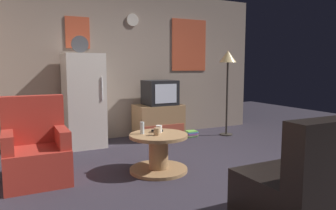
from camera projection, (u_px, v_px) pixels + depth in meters
ground_plane at (203, 174)px, 3.85m from camera, size 12.00×12.00×0.00m
wall_with_art at (132, 65)px, 5.87m from camera, size 5.20×0.12×2.65m
fridge at (84, 100)px, 5.13m from camera, size 0.60×0.62×1.77m
tv_stand at (158, 122)px, 5.76m from camera, size 0.84×0.53×0.61m
crt_tv at (160, 93)px, 5.70m from camera, size 0.54×0.51×0.44m
standing_lamp at (228, 63)px, 5.90m from camera, size 0.32×0.32×1.59m
coffee_table at (159, 153)px, 3.95m from camera, size 0.72×0.72×0.47m
wine_glass at (142, 128)px, 3.92m from camera, size 0.05×0.05×0.15m
mug_ceramic_white at (159, 129)px, 4.01m from camera, size 0.08×0.08×0.09m
mug_ceramic_tan at (157, 132)px, 3.84m from camera, size 0.08×0.08×0.09m
remote_control at (157, 131)px, 4.07m from camera, size 0.15×0.11×0.02m
armchair at (36, 152)px, 3.60m from camera, size 0.68×0.68×0.96m
book_stack at (191, 134)px, 5.88m from camera, size 0.22×0.16×0.12m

